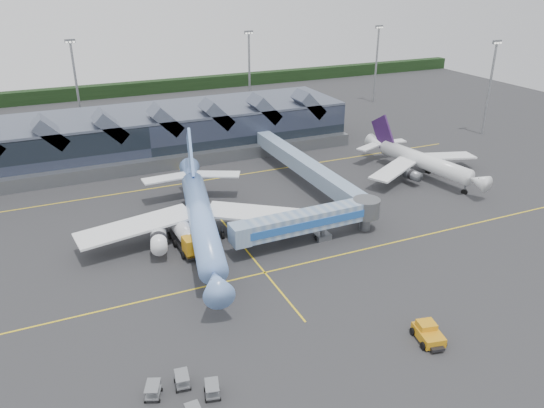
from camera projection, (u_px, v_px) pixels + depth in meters
name	position (u px, v px, depth m)	size (l,w,h in m)	color
ground	(243.00, 247.00, 78.27)	(260.00, 260.00, 0.00)	#2B2B2E
taxi_stripes	(221.00, 220.00, 86.61)	(120.00, 60.00, 0.01)	yellow
tree_line_far	(119.00, 90.00, 169.16)	(260.00, 4.00, 4.00)	black
terminal	(141.00, 135.00, 113.87)	(90.00, 22.25, 12.52)	black
light_masts	(230.00, 77.00, 133.34)	(132.40, 42.56, 22.45)	gray
main_airliner	(201.00, 216.00, 78.71)	(36.10, 42.10, 13.60)	#76A6EF
regional_jet	(420.00, 160.00, 103.71)	(27.09, 29.84, 10.25)	white
jet_bridge	(317.00, 219.00, 78.61)	(24.49, 4.22, 5.24)	#6987AF
fuel_truck	(184.00, 233.00, 77.75)	(3.61, 11.14, 3.72)	black
pushback_tug	(428.00, 333.00, 58.32)	(3.40, 4.66, 1.91)	orange
baggage_carts	(185.00, 393.00, 50.26)	(7.14, 6.87, 1.43)	gray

